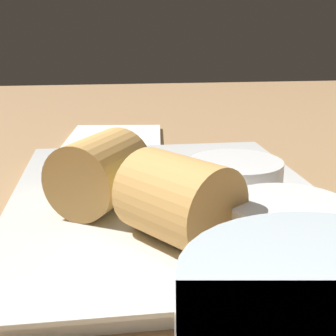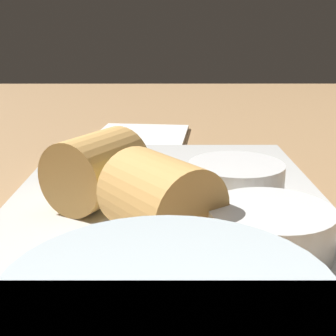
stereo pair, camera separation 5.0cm
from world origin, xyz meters
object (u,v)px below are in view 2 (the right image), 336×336
at_px(dipping_bowl_near, 236,179).
at_px(dipping_bowl_far, 270,228).
at_px(serving_plate, 168,202).
at_px(napkin, 140,137).

relative_size(dipping_bowl_near, dipping_bowl_far, 1.00).
xyz_separation_m(serving_plate, dipping_bowl_near, (0.01, 0.06, 0.02)).
bearing_deg(dipping_bowl_far, napkin, -164.62).
bearing_deg(napkin, dipping_bowl_far, 15.38).
distance_m(serving_plate, napkin, 0.27).
distance_m(dipping_bowl_near, napkin, 0.29).
distance_m(serving_plate, dipping_bowl_far, 0.13).
distance_m(dipping_bowl_far, napkin, 0.39).
relative_size(serving_plate, dipping_bowl_near, 4.30).
relative_size(dipping_bowl_far, napkin, 0.49).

